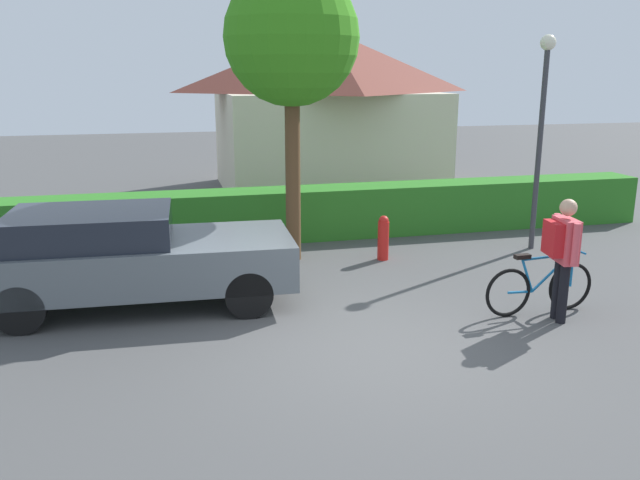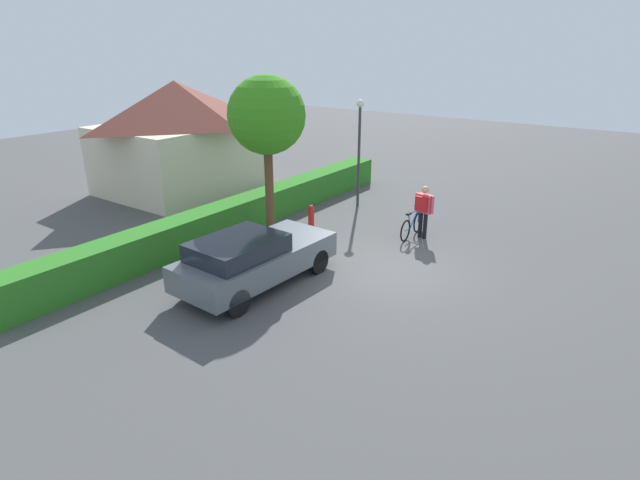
% 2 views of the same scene
% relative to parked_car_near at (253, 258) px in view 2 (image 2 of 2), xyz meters
% --- Properties ---
extents(ground_plane, '(60.00, 60.00, 0.00)m').
position_rel_parked_car_near_xyz_m(ground_plane, '(2.86, -2.24, -0.76)').
color(ground_plane, '#4A4A4A').
extents(hedge_row, '(15.80, 0.90, 1.01)m').
position_rel_parked_car_near_xyz_m(hedge_row, '(2.86, 3.31, -0.26)').
color(hedge_row, '#2C7622').
rests_on(hedge_row, ground).
extents(house_distant, '(6.04, 5.06, 4.42)m').
position_rel_parked_car_near_xyz_m(house_distant, '(5.12, 8.70, 1.50)').
color(house_distant, beige).
rests_on(house_distant, ground).
extents(parked_car_near, '(4.41, 1.98, 1.42)m').
position_rel_parked_car_near_xyz_m(parked_car_near, '(0.00, 0.00, 0.00)').
color(parked_car_near, slate).
rests_on(parked_car_near, ground).
extents(bicycle, '(1.69, 0.50, 0.91)m').
position_rel_parked_car_near_xyz_m(bicycle, '(5.56, -1.68, -0.38)').
color(bicycle, black).
rests_on(bicycle, ground).
extents(person_rider, '(0.40, 0.67, 1.69)m').
position_rel_parked_car_near_xyz_m(person_rider, '(5.63, -1.99, 0.27)').
color(person_rider, black).
rests_on(person_rider, ground).
extents(street_lamp, '(0.28, 0.28, 3.93)m').
position_rel_parked_car_near_xyz_m(street_lamp, '(7.34, 1.44, 1.81)').
color(street_lamp, '#38383D').
rests_on(street_lamp, ground).
extents(tree_kerbside, '(2.28, 2.28, 4.99)m').
position_rel_parked_car_near_xyz_m(tree_kerbside, '(2.76, 1.81, 3.04)').
color(tree_kerbside, brown).
rests_on(tree_kerbside, ground).
extents(fire_hydrant, '(0.20, 0.20, 0.81)m').
position_rel_parked_car_near_xyz_m(fire_hydrant, '(4.32, 1.39, -0.35)').
color(fire_hydrant, red).
rests_on(fire_hydrant, ground).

